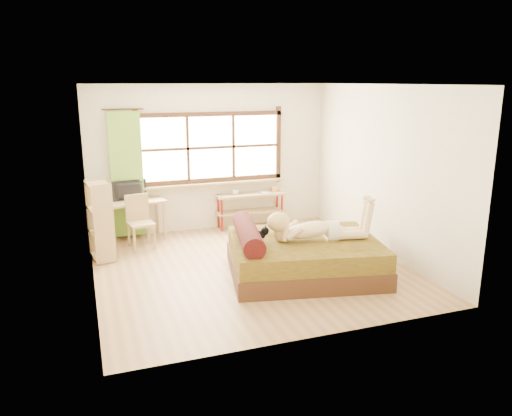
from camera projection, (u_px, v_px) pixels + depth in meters
name	position (u px, v px, depth m)	size (l,w,h in m)	color
floor	(250.00, 267.00, 7.57)	(4.50, 4.50, 0.00)	#9E754C
ceiling	(249.00, 84.00, 6.90)	(4.50, 4.50, 0.00)	white
wall_back	(211.00, 158.00, 9.29)	(4.50, 4.50, 0.00)	silver
wall_front	(319.00, 220.00, 5.18)	(4.50, 4.50, 0.00)	silver
wall_left	(87.00, 191.00, 6.51)	(4.50, 4.50, 0.00)	silver
wall_right	(383.00, 171.00, 7.96)	(4.50, 4.50, 0.00)	silver
window	(211.00, 150.00, 9.22)	(2.80, 0.16, 1.46)	#FFEDBF
curtain	(127.00, 175.00, 8.73)	(0.55, 0.10, 2.20)	olive
bed	(301.00, 256.00, 7.24)	(2.42, 2.08, 0.81)	#372110
woman	(317.00, 218.00, 7.11)	(1.49, 0.42, 0.64)	beige
kitten	(256.00, 234.00, 7.01)	(0.32, 0.13, 0.25)	black
desk	(131.00, 206.00, 8.71)	(1.21, 0.71, 0.71)	#A17F57
monitor	(130.00, 191.00, 8.68)	(0.61, 0.08, 0.35)	black
chair	(139.00, 218.00, 8.43)	(0.46, 0.46, 0.89)	#A17F57
pipe_shelf	(251.00, 202.00, 9.58)	(1.32, 0.35, 0.74)	#A17F57
cup	(235.00, 192.00, 9.42)	(0.12, 0.12, 0.09)	gray
book	(260.00, 192.00, 9.59)	(0.16, 0.22, 0.02)	gray
bookshelf	(100.00, 221.00, 7.78)	(0.39, 0.58, 1.24)	#A17F57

